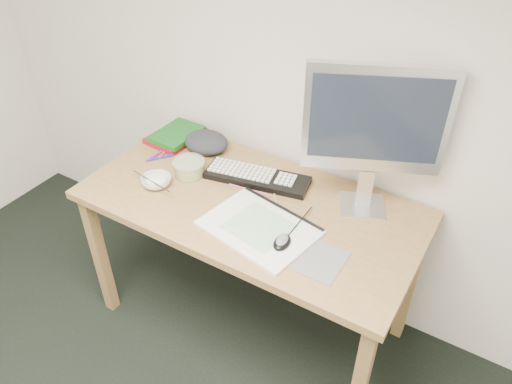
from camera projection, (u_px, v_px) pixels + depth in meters
The scene contains 18 objects.
desk at pixel (250, 217), 2.09m from camera, with size 1.40×0.70×0.75m.
mousepad at pixel (315, 258), 1.78m from camera, with size 0.21×0.19×0.00m, color slate.
sketchpad at pixel (259, 228), 1.91m from camera, with size 0.42×0.30×0.01m, color white.
keyboard at pixel (257, 178), 2.16m from camera, with size 0.45×0.14×0.03m, color black.
monitor at pixel (375, 124), 1.79m from camera, with size 0.49×0.24×0.61m.
mouse at pixel (282, 240), 1.82m from camera, with size 0.06×0.09×0.03m, color black.
rice_bowl at pixel (156, 182), 2.12m from camera, with size 0.13×0.13×0.04m, color white.
chopsticks at pixel (151, 181), 2.08m from camera, with size 0.02×0.02×0.24m, color #B6B6B8.
fruit_tub at pixel (189, 168), 2.18m from camera, with size 0.14×0.14×0.07m, color gold.
book_red at pixel (176, 136), 2.43m from camera, with size 0.20×0.26×0.03m, color maroon.
book_green at pixel (177, 134), 2.40m from camera, with size 0.17×0.24×0.02m, color #165A1B.
cloth_lump at pixel (206, 142), 2.34m from camera, with size 0.18×0.15×0.08m, color #2A2C33.
pencil_pink at pixel (250, 190), 2.10m from camera, with size 0.01×0.01×0.20m, color #CA6584.
pencil_tan at pixel (275, 197), 2.06m from camera, with size 0.01×0.01×0.16m, color tan.
pencil_black at pixel (279, 193), 2.08m from camera, with size 0.01×0.01×0.17m, color black.
marker_blue at pixel (160, 158), 2.29m from camera, with size 0.01×0.01×0.12m, color #221FAB.
marker_orange at pixel (165, 151), 2.34m from camera, with size 0.01×0.01×0.13m, color #D34E18.
marker_purple at pixel (157, 154), 2.32m from camera, with size 0.01×0.01×0.13m, color #782996.
Camera 1 is at (0.88, 0.08, 2.02)m, focal length 35.00 mm.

